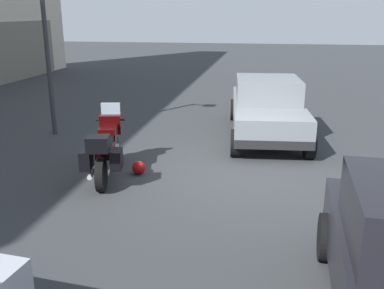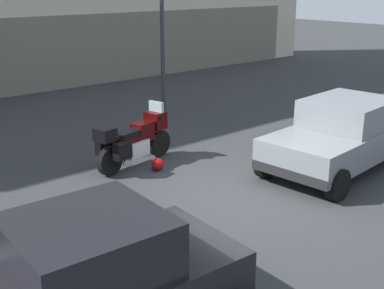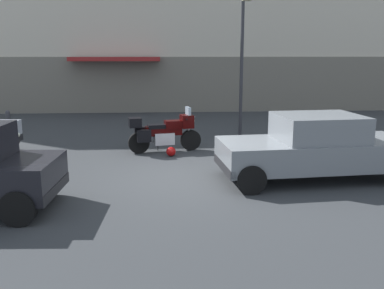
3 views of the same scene
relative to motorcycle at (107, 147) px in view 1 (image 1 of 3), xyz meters
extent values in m
plane|color=#2D3033|center=(0.61, -2.83, -0.62)|extent=(80.00, 80.00, 0.00)
cylinder|color=black|center=(0.84, 0.17, -0.30)|extent=(0.66, 0.27, 0.64)
cylinder|color=black|center=(-0.75, -0.16, -0.30)|extent=(0.66, 0.27, 0.64)
cylinder|color=#B7B7BC|center=(0.82, 0.17, 0.13)|extent=(0.33, 0.14, 0.68)
cube|color=#B7B7BC|center=(0.01, 0.00, -0.20)|extent=(0.67, 0.51, 0.36)
cube|color=black|center=(0.01, 0.00, 0.04)|extent=(1.13, 0.50, 0.28)
cube|color=black|center=(0.30, 0.06, 0.22)|extent=(0.58, 0.44, 0.24)
cube|color=black|center=(-0.19, -0.04, 0.18)|extent=(0.61, 0.41, 0.12)
cube|color=black|center=(0.72, 0.15, 0.30)|extent=(0.44, 0.50, 0.40)
cube|color=#8C9EAD|center=(0.76, 0.16, 0.60)|extent=(0.16, 0.41, 0.28)
sphere|color=#EAEACC|center=(0.90, 0.19, 0.30)|extent=(0.14, 0.14, 0.14)
cylinder|color=black|center=(0.64, 0.13, 0.40)|extent=(0.17, 0.62, 0.04)
cylinder|color=#B7B7BC|center=(-0.62, 0.07, -0.32)|extent=(0.56, 0.20, 0.09)
cube|color=black|center=(-0.69, 0.14, -0.04)|extent=(0.43, 0.28, 0.36)
cube|color=black|center=(-0.57, -0.41, -0.04)|extent=(0.43, 0.28, 0.36)
cube|color=black|center=(-0.85, -0.18, 0.33)|extent=(0.43, 0.47, 0.28)
cylinder|color=black|center=(-0.18, 0.14, -0.47)|extent=(0.05, 0.13, 0.29)
sphere|color=#990C0C|center=(0.21, -0.59, -0.48)|extent=(0.28, 0.28, 0.28)
cylinder|color=black|center=(-2.45, -4.00, -0.30)|extent=(0.65, 0.25, 0.64)
cube|color=slate|center=(3.60, -3.13, 0.02)|extent=(4.64, 2.15, 0.64)
cube|color=slate|center=(3.65, -3.13, 0.64)|extent=(2.03, 1.78, 0.60)
cube|color=#8C9EAD|center=(4.54, -3.05, 0.64)|extent=(0.19, 1.50, 0.51)
cube|color=#8C9EAD|center=(2.75, -3.20, 0.64)|extent=(0.19, 1.50, 0.48)
cube|color=black|center=(5.79, -2.94, -0.20)|extent=(0.27, 1.76, 0.20)
cube|color=black|center=(1.40, -3.32, -0.20)|extent=(0.27, 1.76, 0.20)
cylinder|color=black|center=(5.32, -2.14, -0.30)|extent=(0.66, 0.28, 0.64)
cylinder|color=black|center=(5.46, -3.81, -0.30)|extent=(0.66, 0.28, 0.64)
cylinder|color=black|center=(1.73, -2.45, -0.30)|extent=(0.66, 0.28, 0.64)
cylinder|color=black|center=(1.88, -4.13, -0.30)|extent=(0.66, 0.28, 0.64)
sphere|color=silver|center=(5.79, -2.45, -0.08)|extent=(0.14, 0.14, 0.14)
sphere|color=silver|center=(5.88, -3.41, -0.08)|extent=(0.14, 0.14, 0.14)
cylinder|color=#2D2D33|center=(2.82, 2.59, 1.84)|extent=(0.12, 0.12, 4.92)
camera|label=1|loc=(-7.84, -3.11, 2.57)|focal=40.47mm
camera|label=2|loc=(-6.06, -9.12, 3.42)|focal=47.21mm
camera|label=3|loc=(0.06, -12.70, 2.33)|focal=39.58mm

